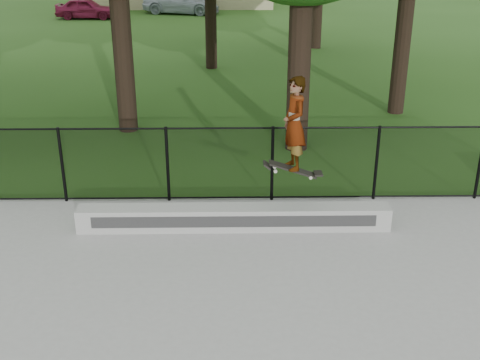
{
  "coord_description": "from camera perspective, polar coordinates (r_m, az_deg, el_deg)",
  "views": [
    {
      "loc": [
        1.21,
        -4.77,
        5.01
      ],
      "look_at": [
        1.36,
        4.2,
        1.2
      ],
      "focal_mm": 45.0,
      "sensor_mm": 36.0,
      "label": 1
    }
  ],
  "objects": [
    {
      "name": "grind_ledge",
      "position": [
        10.59,
        -0.58,
        -3.59
      ],
      "size": [
        5.48,
        0.4,
        0.42
      ],
      "primitive_type": "cube",
      "color": "#AAAAA5",
      "rests_on": "concrete_slab"
    },
    {
      "name": "car_a",
      "position": [
        37.22,
        -14.39,
        15.49
      ],
      "size": [
        3.48,
        1.54,
        1.17
      ],
      "primitive_type": "imported",
      "rotation": [
        0.0,
        0.0,
        1.53
      ],
      "color": "maroon",
      "rests_on": "ground"
    },
    {
      "name": "car_b",
      "position": [
        40.17,
        -4.93,
        16.54
      ],
      "size": [
        3.15,
        1.54,
        1.1
      ],
      "primitive_type": "imported",
      "rotation": [
        0.0,
        0.0,
        1.7
      ],
      "color": "black",
      "rests_on": "ground"
    },
    {
      "name": "car_c",
      "position": [
        38.5,
        -5.63,
        16.44
      ],
      "size": [
        4.66,
        2.94,
        1.36
      ],
      "primitive_type": "imported",
      "rotation": [
        0.0,
        0.0,
        1.32
      ],
      "color": "#A5B2BB",
      "rests_on": "ground"
    },
    {
      "name": "skater_airborne",
      "position": [
        9.99,
        5.17,
        5.14
      ],
      "size": [
        0.81,
        0.65,
        1.78
      ],
      "color": "black",
      "rests_on": "ground"
    },
    {
      "name": "chainlink_fence",
      "position": [
        11.53,
        -6.89,
        1.48
      ],
      "size": [
        16.06,
        0.06,
        1.5
      ],
      "color": "black",
      "rests_on": "concrete_slab"
    }
  ]
}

